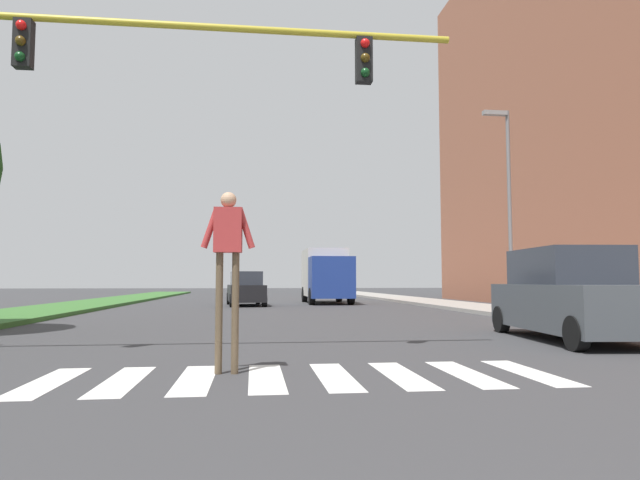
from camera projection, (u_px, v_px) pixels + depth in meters
The scene contains 10 objects.
ground_plane at pixel (265, 305), 29.35m from camera, with size 140.00×140.00×0.00m, color #38383A.
crosswalk at pixel (301, 377), 7.24m from camera, with size 6.75×2.20×0.01m.
median_strip at pixel (78, 306), 26.31m from camera, with size 3.55×64.00×0.15m, color #386B2D.
sidewalk_right at pixel (447, 304), 28.49m from camera, with size 3.00×64.00×0.15m, color #9E9991.
traffic_light_gantry at pixel (25, 85), 8.92m from camera, with size 10.32×0.30×6.00m.
street_lamp_right at pixel (507, 191), 20.57m from camera, with size 1.02×0.24×7.50m.
pedestrian_performer at pixel (228, 252), 7.62m from camera, with size 0.75×0.26×2.49m.
suv_crossing at pixel (571, 296), 11.87m from camera, with size 2.32×4.74×1.97m.
sedan_midblock at pixel (246, 290), 28.37m from camera, with size 2.12×4.34×1.74m.
truck_box_delivery at pixel (326, 274), 31.67m from camera, with size 2.40×6.20×3.10m.
Camera 1 is at (-0.63, 0.34, 1.26)m, focal length 31.06 mm.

